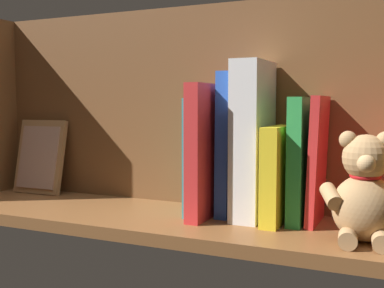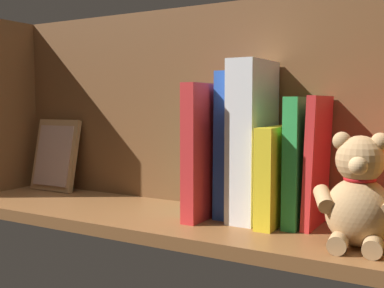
{
  "view_description": "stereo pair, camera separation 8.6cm",
  "coord_description": "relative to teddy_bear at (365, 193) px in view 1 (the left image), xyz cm",
  "views": [
    {
      "loc": [
        -35.1,
        77.76,
        20.35
      ],
      "look_at": [
        0.0,
        0.0,
        13.17
      ],
      "focal_mm": 44.71,
      "sensor_mm": 36.0,
      "label": 1
    },
    {
      "loc": [
        -42.71,
        73.85,
        20.35
      ],
      "look_at": [
        0.0,
        0.0,
        13.17
      ],
      "focal_mm": 44.71,
      "sensor_mm": 36.0,
      "label": 2
    }
  ],
  "objects": [
    {
      "name": "ground_plane",
      "position": [
        29.77,
        -4.11,
        -8.31
      ],
      "size": [
        108.54,
        26.28,
        2.2
      ],
      "primitive_type": "cube",
      "color": "brown"
    },
    {
      "name": "teddy_bear",
      "position": [
        0.0,
        0.0,
        0.0
      ],
      "size": [
        13.23,
        11.12,
        16.38
      ],
      "rotation": [
        0.0,
        0.0,
        0.1
      ],
      "color": "tan",
      "rests_on": "ground_plane"
    },
    {
      "name": "shelf_back_panel",
      "position": [
        29.77,
        -15.0,
        12.7
      ],
      "size": [
        108.54,
        1.5,
        39.82
      ],
      "primitive_type": "cube",
      "color": "brown",
      "rests_on": "ground_plane"
    },
    {
      "name": "book_5",
      "position": [
        11.13,
        -8.05,
        3.53
      ],
      "size": [
        2.41,
        11.59,
        21.48
      ],
      "primitive_type": "cube",
      "color": "green",
      "rests_on": "ground_plane"
    },
    {
      "name": "book_9",
      "position": [
        30.27,
        -7.67,
        3.46
      ],
      "size": [
        1.55,
        12.36,
        21.34
      ],
      "primitive_type": "cube",
      "color": "teal",
      "rests_on": "ground_plane"
    },
    {
      "name": "book_4",
      "position": [
        8.29,
        -8.32,
        3.63
      ],
      "size": [
        2.17,
        11.07,
        21.72
      ],
      "primitive_type": "cube",
      "rotation": [
        0.0,
        -0.03,
        0.0
      ],
      "color": "red",
      "rests_on": "ground_plane"
    },
    {
      "name": "dictionary_thick_white",
      "position": [
        19.47,
        -7.49,
        6.7
      ],
      "size": [
        4.88,
        12.52,
        27.82
      ],
      "primitive_type": "cube",
      "color": "white",
      "rests_on": "ground_plane"
    },
    {
      "name": "book_6",
      "position": [
        14.68,
        -6.87,
        1.08
      ],
      "size": [
        2.9,
        13.95,
        16.58
      ],
      "primitive_type": "cube",
      "color": "yellow",
      "rests_on": "ground_plane"
    },
    {
      "name": "book_7",
      "position": [
        23.97,
        -8.6,
        5.79
      ],
      "size": [
        2.54,
        10.5,
        26.02
      ],
      "primitive_type": "cube",
      "rotation": [
        0.0,
        -0.01,
        0.0
      ],
      "color": "blue",
      "rests_on": "ground_plane"
    },
    {
      "name": "picture_frame_leaning",
      "position": [
        71.13,
        -11.09,
        1.04
      ],
      "size": [
        12.52,
        4.86,
        16.77
      ],
      "color": "#A87A4C",
      "rests_on": "ground_plane"
    },
    {
      "name": "book_8",
      "position": [
        27.31,
        -5.95,
        4.74
      ],
      "size": [
        2.57,
        15.8,
        23.91
      ],
      "primitive_type": "cube",
      "color": "red",
      "rests_on": "ground_plane"
    }
  ]
}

